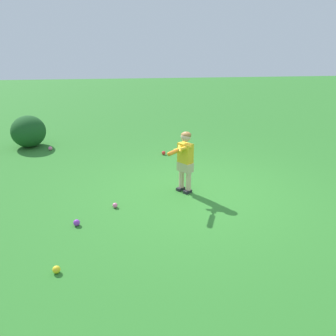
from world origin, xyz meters
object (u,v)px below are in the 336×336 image
Objects in this scene: child_batter at (184,157)px; play_ball_center_lawn at (77,223)px; play_ball_midfield at (115,205)px; play_ball_near_batter at (50,148)px; play_ball_far_left at (164,153)px; play_ball_by_bucket at (56,270)px.

play_ball_center_lawn is (-1.01, 1.74, -0.60)m from child_batter.
child_batter is 1.43m from play_ball_midfield.
play_ball_center_lawn and play_ball_near_batter have the same top height.
play_ball_center_lawn is 1.05× the size of play_ball_far_left.
play_ball_midfield is at bearing -21.68° from play_ball_by_bucket.
play_ball_midfield is at bearing 157.81° from play_ball_far_left.
play_ball_midfield is 0.85× the size of play_ball_center_lawn.
play_ball_midfield is 0.89× the size of play_ball_by_bucket.
play_ball_by_bucket is (-2.10, 1.84, -0.60)m from child_batter.
play_ball_near_batter is at bearing 75.42° from play_ball_far_left.
child_batter is 11.83× the size of play_ball_far_left.
play_ball_far_left is at bearing 3.01° from child_batter.
child_batter reaches higher than play_ball_midfield.
play_ball_near_batter is 2.79m from play_ball_far_left.
play_ball_near_batter is 1.05× the size of play_ball_far_left.
play_ball_near_batter is at bearing 11.05° from play_ball_by_bucket.
play_ball_center_lawn is at bearing -164.54° from play_ball_near_batter.
play_ball_by_bucket is (-1.61, 0.64, 0.00)m from play_ball_midfield.
child_batter is 2.25m from play_ball_far_left.
play_ball_near_batter is (3.36, 1.61, 0.01)m from play_ball_midfield.
play_ball_midfield is 2.87m from play_ball_far_left.
child_batter is 13.24× the size of play_ball_midfield.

